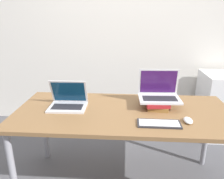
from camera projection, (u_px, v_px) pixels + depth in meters
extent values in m
cube|color=silver|center=(126.00, 24.00, 2.80)|extent=(8.00, 0.05, 2.70)
cube|color=brown|center=(124.00, 112.00, 1.78)|extent=(1.76, 0.79, 0.03)
cylinder|color=gray|center=(13.00, 172.00, 1.64)|extent=(0.05, 0.05, 0.70)
cylinder|color=gray|center=(45.00, 128.00, 2.27)|extent=(0.05, 0.05, 0.70)
cylinder|color=gray|center=(206.00, 134.00, 2.16)|extent=(0.05, 0.05, 0.70)
cube|color=silver|center=(68.00, 107.00, 1.82)|extent=(0.31, 0.23, 0.02)
cube|color=#232328|center=(67.00, 107.00, 1.81)|extent=(0.25, 0.12, 0.00)
cube|color=silver|center=(69.00, 91.00, 1.85)|extent=(0.31, 0.10, 0.21)
cube|color=#0A2D4C|center=(69.00, 92.00, 1.85)|extent=(0.28, 0.08, 0.19)
cube|color=olive|center=(158.00, 106.00, 1.83)|extent=(0.18, 0.22, 0.03)
cube|color=maroon|center=(156.00, 102.00, 1.82)|extent=(0.21, 0.24, 0.03)
cube|color=silver|center=(159.00, 99.00, 1.82)|extent=(0.35, 0.24, 0.02)
cube|color=#232328|center=(160.00, 98.00, 1.80)|extent=(0.28, 0.13, 0.00)
cube|color=silver|center=(158.00, 82.00, 1.87)|extent=(0.34, 0.05, 0.23)
cube|color=#381451|center=(158.00, 82.00, 1.87)|extent=(0.31, 0.04, 0.20)
cube|color=#28282D|center=(159.00, 124.00, 1.55)|extent=(0.31, 0.13, 0.01)
cube|color=silver|center=(159.00, 123.00, 1.55)|extent=(0.28, 0.10, 0.00)
ellipsoid|color=white|center=(188.00, 120.00, 1.58)|extent=(0.06, 0.11, 0.03)
cube|color=white|center=(222.00, 106.00, 2.70)|extent=(0.52, 0.50, 0.80)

